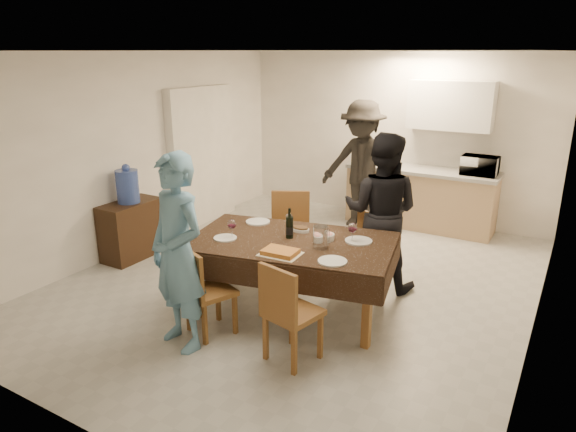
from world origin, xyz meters
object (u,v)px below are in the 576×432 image
water_jug (128,186)px  water_pitcher (320,237)px  person_near (178,253)px  person_far (381,212)px  dining_table (291,243)px  console (132,230)px  wine_bottle (290,223)px  microwave (480,166)px  savoury_tart (280,252)px  person_kitchen (362,165)px

water_jug → water_pitcher: size_ratio=1.91×
person_near → person_far: size_ratio=1.01×
dining_table → console: size_ratio=2.75×
wine_bottle → microwave: microwave is taller
savoury_tart → person_near: 0.94m
wine_bottle → water_jug: bearing=175.5°
water_jug → person_kitchen: bearing=52.3°
water_pitcher → person_near: 1.35m
person_far → person_kitchen: size_ratio=0.92×
dining_table → wine_bottle: 0.21m
person_kitchen → dining_table: bearing=-80.9°
microwave → person_near: bearing=69.0°
savoury_tart → dining_table: bearing=104.7°
wine_bottle → person_near: (-0.50, -1.10, -0.05)m
dining_table → person_kitchen: size_ratio=1.15×
microwave → water_pitcher: bearing=76.9°
wine_bottle → person_far: person_far is taller
water_pitcher → person_far: person_far is taller
water_jug → person_near: size_ratio=0.23×
console → water_jug: water_jug is taller
water_pitcher → microwave: 3.53m
water_pitcher → person_near: (-0.90, -1.00, 0.00)m
water_pitcher → dining_table: bearing=171.9°
dining_table → water_jug: water_jug is taller
wine_bottle → microwave: 3.55m
dining_table → microwave: (1.15, 3.39, 0.29)m
dining_table → person_near: person_near is taller
savoury_tart → person_kitchen: person_kitchen is taller
dining_table → savoury_tart: bearing=-87.0°
microwave → person_kitchen: bearing=15.5°
person_near → console: bearing=161.5°
wine_bottle → microwave: bearing=70.2°
wine_bottle → water_pitcher: bearing=-14.0°
water_pitcher → person_far: size_ratio=0.12×
water_pitcher → wine_bottle: bearing=166.0°
person_far → wine_bottle: bearing=51.4°
water_pitcher → savoury_tart: 0.42m
dining_table → person_kitchen: 2.98m
wine_bottle → dining_table: bearing=-45.0°
wine_bottle → person_near: bearing=-114.4°
water_pitcher → savoury_tart: water_pitcher is taller
person_near → microwave: bearing=83.5°
console → person_near: size_ratio=0.45×
water_jug → wine_bottle: (2.50, -0.20, -0.01)m
person_near → person_kitchen: size_ratio=0.94×
dining_table → person_near: (-0.55, -1.05, 0.15)m
console → dining_table: bearing=-5.5°
water_pitcher → person_far: (0.20, 1.10, -0.01)m
water_jug → person_far: person_far is taller
console → wine_bottle: (2.50, -0.20, 0.57)m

